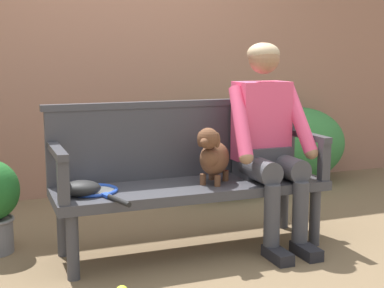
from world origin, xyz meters
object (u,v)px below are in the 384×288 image
(tennis_racket, at_px, (95,191))
(dog_on_bench, at_px, (213,155))
(baseball_glove, at_px, (81,188))
(garden_bench, at_px, (192,192))
(person_seated, at_px, (267,136))

(tennis_racket, bearing_deg, dog_on_bench, -3.15)
(dog_on_bench, relative_size, baseball_glove, 1.65)
(garden_bench, height_order, tennis_racket, tennis_racket)
(garden_bench, distance_m, person_seated, 0.61)
(garden_bench, bearing_deg, baseball_glove, -175.14)
(garden_bench, relative_size, person_seated, 1.31)
(garden_bench, height_order, baseball_glove, baseball_glove)
(tennis_racket, height_order, baseball_glove, baseball_glove)
(person_seated, bearing_deg, garden_bench, 178.49)
(garden_bench, distance_m, baseball_glove, 0.70)
(person_seated, distance_m, dog_on_bench, 0.41)
(garden_bench, relative_size, baseball_glove, 7.78)
(person_seated, bearing_deg, dog_on_bench, -174.12)
(person_seated, relative_size, tennis_racket, 2.24)
(tennis_racket, relative_size, baseball_glove, 2.65)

